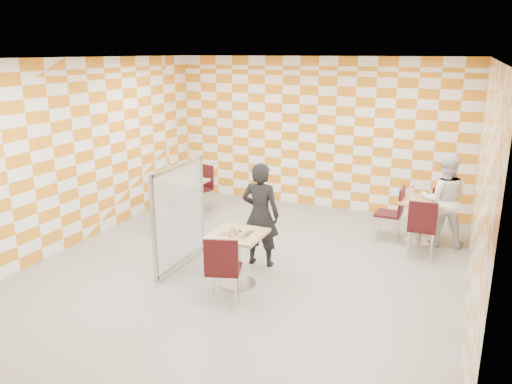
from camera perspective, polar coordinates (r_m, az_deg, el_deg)
room_shell at (r=7.38m, az=0.35°, el=3.37°), size 7.00×7.00×7.00m
main_table at (r=6.77m, az=-2.13°, el=-6.62°), size 0.70×0.70×0.75m
second_table at (r=8.68m, az=18.31°, el=-2.32°), size 0.70×0.70×0.75m
empty_table at (r=9.48m, az=-8.02°, el=-0.16°), size 0.70×0.70×0.75m
chair_main_front at (r=6.23m, az=-3.84°, el=-8.37°), size 0.53×0.54×0.92m
chair_second_front at (r=8.04m, az=18.45°, el=-3.51°), size 0.43×0.44×0.92m
chair_second_side at (r=8.65m, az=15.52°, el=-1.91°), size 0.44×0.43×0.92m
chair_empty_near at (r=8.88m, az=-9.65°, el=-1.09°), size 0.48×0.48×0.92m
chair_empty_far at (r=9.97m, az=-6.20°, el=0.91°), size 0.52×0.53×0.92m
partition at (r=7.34m, az=-8.73°, el=-2.65°), size 0.08×1.38×1.55m
man_dark at (r=7.31m, az=0.51°, el=-2.60°), size 0.59×0.41×1.56m
man_white at (r=8.64m, az=20.69°, el=-0.85°), size 0.82×0.69×1.53m
pizza_on_foil at (r=6.66m, az=-2.21°, el=-4.61°), size 0.40×0.40×0.04m
sport_bottle at (r=8.65m, az=17.40°, el=-0.03°), size 0.06×0.06×0.20m
soda_bottle at (r=8.60m, az=19.70°, el=-0.22°), size 0.07×0.07×0.23m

